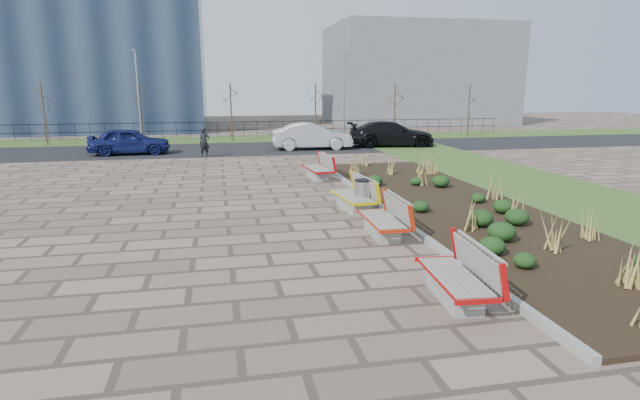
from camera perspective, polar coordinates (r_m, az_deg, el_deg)
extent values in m
plane|color=#7C6355|center=(10.03, -5.01, -9.13)|extent=(120.00, 120.00, 0.00)
cube|color=black|center=(16.42, 15.00, -0.65)|extent=(4.50, 18.00, 0.10)
cube|color=gray|center=(15.52, 7.28, -0.98)|extent=(0.16, 18.00, 0.15)
cube|color=#33511E|center=(19.01, 27.92, -0.02)|extent=(5.00, 38.00, 0.04)
cube|color=#33511E|center=(37.45, -10.07, 6.85)|extent=(80.00, 5.00, 0.04)
cube|color=black|center=(31.49, -9.73, 5.77)|extent=(80.00, 7.00, 0.02)
cylinder|color=#B2B2B7|center=(15.29, 4.99, 0.46)|extent=(0.52, 0.52, 0.98)
imported|color=black|center=(28.03, -13.08, 6.41)|extent=(0.69, 0.58, 1.60)
imported|color=#121850|center=(30.37, -20.94, 6.30)|extent=(4.46, 1.93, 1.50)
imported|color=#A7AAAF|center=(30.80, -0.91, 7.31)|extent=(4.94, 1.98, 1.60)
imported|color=black|center=(32.63, 8.14, 7.48)|extent=(5.74, 2.91, 1.60)
cube|color=slate|center=(55.41, 11.00, 13.82)|extent=(18.00, 12.00, 10.00)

